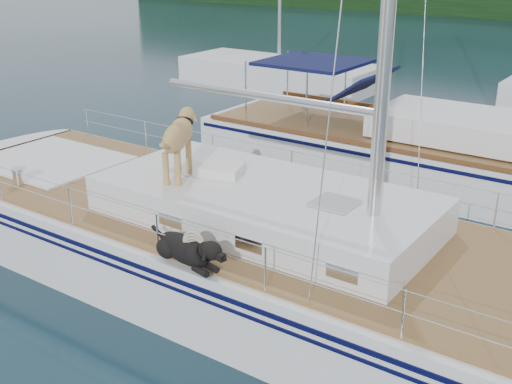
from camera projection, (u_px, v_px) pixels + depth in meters
The scene contains 4 objects.
ground at pixel (225, 278), 10.82m from camera, with size 120.00×120.00×0.00m, color black.
main_sailboat at pixel (228, 243), 10.52m from camera, with size 12.00×3.97×14.01m.
neighbor_sailboat at pixel (434, 156), 15.01m from camera, with size 11.00×3.50×13.30m.
bg_boat_west at pixel (279, 73), 25.64m from camera, with size 8.00×3.00×11.65m.
Camera 1 is at (5.91, -7.55, 5.25)m, focal length 45.00 mm.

